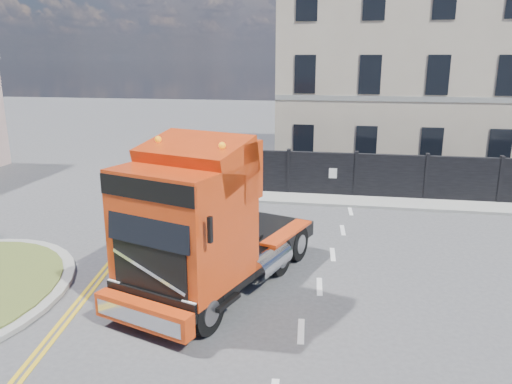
# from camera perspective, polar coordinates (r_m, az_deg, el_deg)

# --- Properties ---
(ground) EXTENTS (120.00, 120.00, 0.00)m
(ground) POSITION_cam_1_polar(r_m,az_deg,el_deg) (14.78, -4.30, -9.19)
(ground) COLOR #424244
(ground) RESTS_ON ground
(hoarding_fence) EXTENTS (18.80, 0.25, 2.00)m
(hoarding_fence) POSITION_cam_1_polar(r_m,az_deg,el_deg) (22.81, 17.73, 1.54)
(hoarding_fence) COLOR black
(hoarding_fence) RESTS_ON ground
(georgian_building) EXTENTS (12.30, 10.30, 12.80)m
(georgian_building) POSITION_cam_1_polar(r_m,az_deg,el_deg) (29.64, 15.59, 14.00)
(georgian_building) COLOR #C3B49B
(georgian_building) RESTS_ON ground
(pavement_far) EXTENTS (20.00, 1.60, 0.12)m
(pavement_far) POSITION_cam_1_polar(r_m,az_deg,el_deg) (22.11, 16.40, -1.30)
(pavement_far) COLOR gray
(pavement_far) RESTS_ON ground
(truck) EXTENTS (4.64, 7.33, 4.12)m
(truck) POSITION_cam_1_polar(r_m,az_deg,el_deg) (12.77, -6.26, -4.30)
(truck) COLOR black
(truck) RESTS_ON ground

